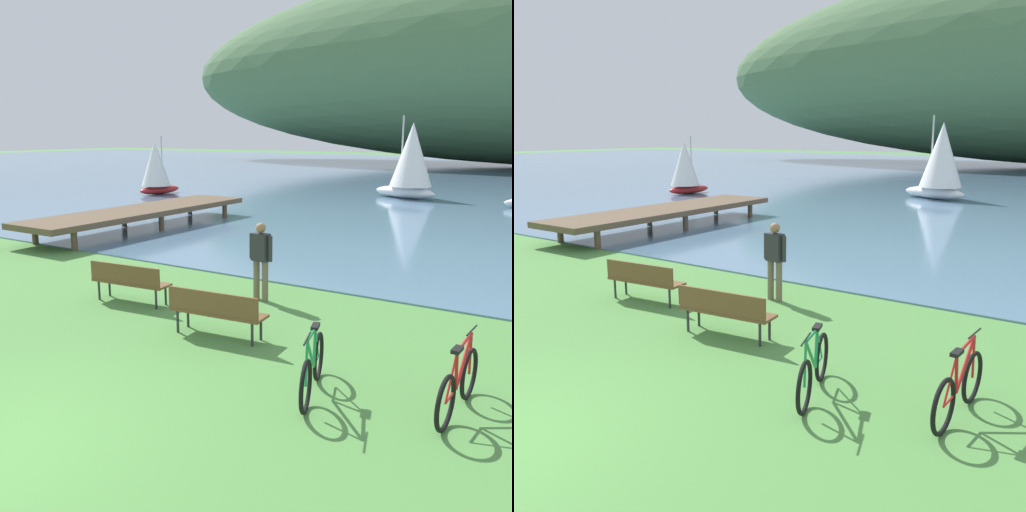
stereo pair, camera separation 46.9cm
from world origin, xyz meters
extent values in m
cube|color=brown|center=(-2.58, 5.23, 0.45)|extent=(1.84, 0.66, 0.05)
cube|color=brown|center=(-2.56, 5.02, 0.68)|extent=(1.79, 0.22, 0.40)
cylinder|color=#2D2D33|center=(-3.36, 5.32, 0.23)|extent=(0.05, 0.05, 0.45)
cylinder|color=#2D2D33|center=(-1.83, 5.47, 0.23)|extent=(0.05, 0.05, 0.45)
cylinder|color=#2D2D33|center=(-3.32, 4.98, 0.23)|extent=(0.05, 0.05, 0.45)
cylinder|color=#2D2D33|center=(-1.80, 5.14, 0.23)|extent=(0.05, 0.05, 0.45)
cube|color=brown|center=(0.22, 4.56, 0.45)|extent=(1.84, 0.66, 0.05)
cube|color=brown|center=(0.24, 4.35, 0.68)|extent=(1.80, 0.22, 0.40)
cylinder|color=#2D2D33|center=(-0.56, 4.65, 0.23)|extent=(0.05, 0.05, 0.45)
cylinder|color=#2D2D33|center=(0.97, 4.81, 0.23)|extent=(0.05, 0.05, 0.45)
cylinder|color=#2D2D33|center=(-0.52, 4.32, 0.23)|extent=(0.05, 0.05, 0.45)
cylinder|color=#2D2D33|center=(1.00, 4.47, 0.23)|extent=(0.05, 0.05, 0.45)
torus|color=black|center=(4.54, 4.45, 0.36)|extent=(0.09, 0.72, 0.72)
torus|color=black|center=(4.49, 3.40, 0.36)|extent=(0.09, 0.72, 0.72)
cylinder|color=red|center=(4.53, 4.11, 0.67)|extent=(0.07, 0.61, 0.61)
cylinder|color=red|center=(4.53, 4.07, 0.94)|extent=(0.07, 0.66, 0.09)
cylinder|color=red|center=(4.51, 3.79, 0.65)|extent=(0.05, 0.13, 0.54)
cylinder|color=red|center=(4.50, 3.61, 0.37)|extent=(0.05, 0.43, 0.05)
cylinder|color=red|center=(4.50, 3.57, 0.64)|extent=(0.05, 0.37, 0.56)
cylinder|color=red|center=(4.54, 4.42, 0.66)|extent=(0.04, 0.09, 0.60)
cube|color=black|center=(4.51, 3.75, 0.94)|extent=(0.11, 0.24, 0.05)
cylinder|color=black|center=(4.54, 4.40, 1.00)|extent=(0.05, 0.48, 0.02)
torus|color=black|center=(2.85, 2.90, 0.36)|extent=(0.27, 0.70, 0.72)
torus|color=black|center=(2.53, 3.90, 0.36)|extent=(0.27, 0.70, 0.72)
cylinder|color=#1E8C4C|center=(2.75, 3.22, 0.67)|extent=(0.22, 0.59, 0.61)
cylinder|color=#1E8C4C|center=(2.73, 3.26, 0.94)|extent=(0.23, 0.64, 0.09)
cylinder|color=#1E8C4C|center=(2.65, 3.53, 0.65)|extent=(0.08, 0.13, 0.54)
cylinder|color=#1E8C4C|center=(2.60, 3.70, 0.37)|extent=(0.16, 0.42, 0.05)
cylinder|color=#1E8C4C|center=(2.58, 3.74, 0.64)|extent=(0.14, 0.36, 0.56)
cylinder|color=#1E8C4C|center=(2.84, 2.92, 0.66)|extent=(0.06, 0.09, 0.60)
cube|color=black|center=(2.64, 3.57, 0.94)|extent=(0.17, 0.26, 0.05)
cylinder|color=black|center=(2.83, 2.95, 1.00)|extent=(0.17, 0.47, 0.02)
cylinder|color=#72604C|center=(-0.44, 6.87, 0.44)|extent=(0.14, 0.14, 0.88)
cylinder|color=#72604C|center=(-0.20, 6.84, 0.44)|extent=(0.14, 0.14, 0.88)
cube|color=#2D2D33|center=(-0.32, 6.85, 1.18)|extent=(0.40, 0.27, 0.60)
sphere|color=#9E7051|center=(-0.32, 6.85, 1.60)|extent=(0.22, 0.22, 0.22)
cylinder|color=#2D2D33|center=(-0.58, 6.89, 1.18)|extent=(0.09, 0.09, 0.56)
cylinder|color=#2D2D33|center=(-0.06, 6.82, 1.18)|extent=(0.09, 0.09, 0.56)
ellipsoid|color=#B22323|center=(-16.81, 21.88, 0.29)|extent=(1.21, 2.96, 0.50)
cylinder|color=#B2B2B2|center=(-16.78, 22.10, 1.98)|extent=(0.07, 0.07, 2.88)
cone|color=white|center=(-16.85, 21.61, 1.84)|extent=(1.93, 1.93, 2.59)
ellipsoid|color=white|center=(-3.91, 27.60, 0.37)|extent=(3.96, 2.21, 0.67)
cylinder|color=#B2B2B2|center=(-4.20, 27.69, 2.62)|extent=(0.10, 0.10, 3.82)
cone|color=white|center=(-3.57, 27.49, 2.43)|extent=(2.86, 2.86, 3.44)
cube|color=brown|center=(-9.00, 12.25, 0.70)|extent=(2.40, 10.00, 0.20)
cylinder|color=brown|center=(-9.96, 8.25, 0.30)|extent=(0.20, 0.20, 0.60)
cylinder|color=brown|center=(-8.04, 8.25, 0.30)|extent=(0.20, 0.20, 0.60)
cylinder|color=brown|center=(-9.96, 12.25, 0.30)|extent=(0.20, 0.20, 0.60)
cylinder|color=brown|center=(-8.04, 12.25, 0.30)|extent=(0.20, 0.20, 0.60)
cylinder|color=brown|center=(-9.96, 16.25, 0.30)|extent=(0.20, 0.20, 0.60)
cylinder|color=brown|center=(-8.04, 16.25, 0.30)|extent=(0.20, 0.20, 0.60)
camera|label=1|loc=(5.93, -3.12, 3.57)|focal=39.38mm
camera|label=2|loc=(6.32, -2.86, 3.57)|focal=39.38mm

